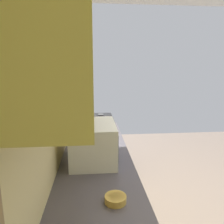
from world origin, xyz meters
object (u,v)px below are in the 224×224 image
Objects in this scene: oven_range at (95,143)px; bowl at (116,199)px; kettle at (103,123)px; microwave at (94,142)px.

oven_range is 2.29m from bowl.
oven_range reaches higher than kettle.
kettle is (0.99, -0.13, -0.10)m from microwave.
bowl is at bearing -177.03° from oven_range.
oven_range is 0.80m from kettle.
oven_range is 2.00× the size of microwave.
kettle is at bearing 0.00° from bowl.
kettle is at bearing -7.57° from microwave.
microwave is 3.93× the size of bowl.
kettle is (1.62, 0.00, 0.05)m from bowl.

